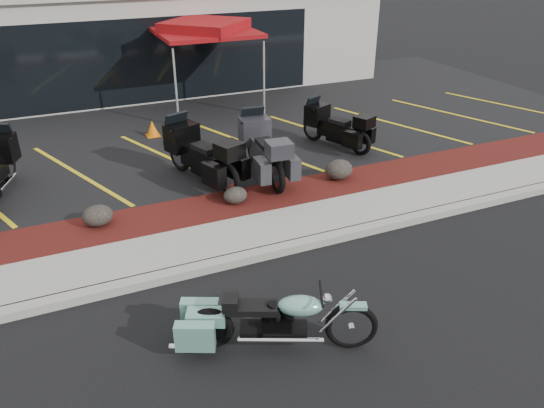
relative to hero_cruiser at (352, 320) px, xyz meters
name	(u,v)px	position (x,y,z in m)	size (l,w,h in m)	color
ground	(259,291)	(-0.66, 1.69, -0.48)	(90.00, 90.00, 0.00)	black
curb	(239,259)	(-0.66, 2.59, -0.40)	(24.00, 0.25, 0.15)	gray
sidewalk	(226,240)	(-0.66, 3.29, -0.40)	(24.00, 1.20, 0.15)	gray
mulch_bed	(207,211)	(-0.66, 4.49, -0.40)	(24.00, 1.20, 0.16)	#390D0D
upper_lot	(150,130)	(-0.66, 9.89, -0.40)	(26.00, 9.60, 0.15)	black
dealership_building	(109,27)	(-0.66, 16.16, 1.53)	(18.00, 8.16, 4.00)	#A8A398
boulder_left	(98,216)	(-2.73, 4.63, -0.12)	(0.57, 0.47, 0.40)	black
boulder_mid	(235,195)	(-0.04, 4.46, -0.14)	(0.49, 0.41, 0.35)	black
boulder_right	(339,170)	(2.49, 4.66, -0.09)	(0.63, 0.52, 0.45)	black
hero_cruiser	(352,320)	(0.00, 0.00, 0.00)	(2.71, 0.69, 0.95)	#6AA595
touring_black_front	(4,153)	(-4.29, 7.51, 0.35)	(2.32, 0.89, 1.35)	black
touring_black_mid	(179,142)	(-0.63, 6.55, 0.37)	(2.40, 0.92, 1.40)	black
touring_grey	(253,135)	(1.09, 6.32, 0.37)	(2.39, 0.91, 1.39)	#2E2D32
touring_black_rear	(313,119)	(3.10, 7.11, 0.28)	(2.07, 0.79, 1.21)	black
traffic_cone	(152,128)	(-0.73, 9.16, -0.11)	(0.34, 0.34, 0.43)	orange
popup_canopy	(205,29)	(1.46, 11.00, 2.07)	(3.00, 3.00, 2.64)	silver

